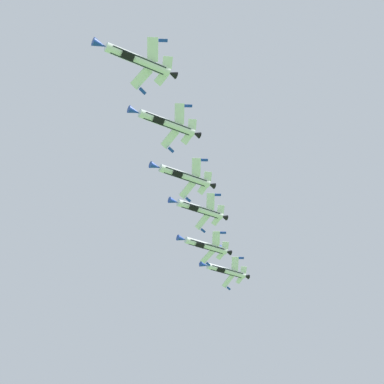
{
  "coord_description": "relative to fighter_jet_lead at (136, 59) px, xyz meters",
  "views": [
    {
      "loc": [
        3.26,
        -4.54,
        1.74
      ],
      "look_at": [
        31.21,
        105.88,
        80.32
      ],
      "focal_mm": 57.12,
      "sensor_mm": 36.0,
      "label": 1
    }
  ],
  "objects": [
    {
      "name": "fighter_jet_trail_slot",
      "position": [
        37.58,
        71.48,
        -0.31
      ],
      "size": [
        15.71,
        7.94,
        7.03
      ],
      "rotation": [
        0.0,
        0.76,
        1.84
      ],
      "color": "white"
    },
    {
      "name": "fighter_jet_right_outer",
      "position": [
        28.07,
        58.01,
        -1.01
      ],
      "size": [
        15.71,
        8.65,
        6.12
      ],
      "rotation": [
        0.0,
        0.64,
        1.84
      ],
      "color": "white"
    },
    {
      "name": "fighter_jet_lead",
      "position": [
        0.0,
        0.0,
        0.0
      ],
      "size": [
        15.71,
        8.55,
        6.27
      ],
      "rotation": [
        0.0,
        0.65,
        1.84
      ],
      "color": "white"
    },
    {
      "name": "fighter_jet_left_outer",
      "position": [
        22.81,
        44.1,
        0.5
      ],
      "size": [
        15.71,
        8.07,
        6.88
      ],
      "rotation": [
        0.0,
        0.74,
        1.84
      ],
      "color": "white"
    },
    {
      "name": "fighter_jet_left_wing",
      "position": [
        8.63,
        16.24,
        1.1
      ],
      "size": [
        15.71,
        8.08,
        6.87
      ],
      "rotation": [
        0.0,
        0.74,
        1.84
      ],
      "color": "white"
    },
    {
      "name": "fighter_jet_right_wing",
      "position": [
        15.61,
        29.94,
        -0.92
      ],
      "size": [
        15.71,
        8.11,
        6.84
      ],
      "rotation": [
        0.0,
        0.73,
        1.84
      ],
      "color": "white"
    }
  ]
}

